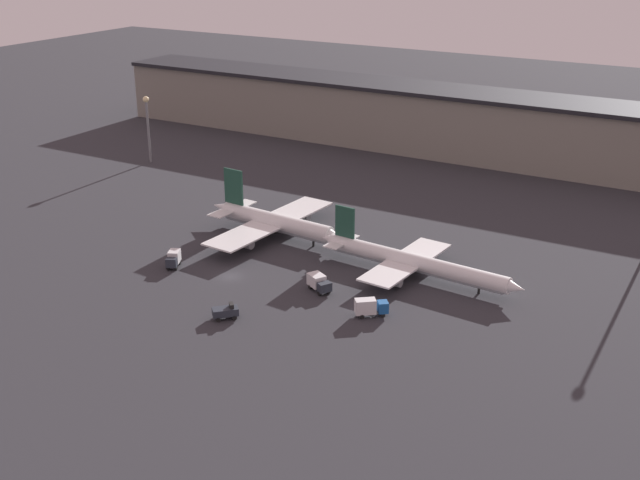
# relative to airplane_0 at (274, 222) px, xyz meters

# --- Properties ---
(ground) EXTENTS (600.00, 600.00, 0.00)m
(ground) POSITION_rel_airplane_0_xyz_m (4.50, -23.23, -3.43)
(ground) COLOR #2D2D33
(terminal_building) EXTENTS (226.51, 21.37, 19.84)m
(terminal_building) POSITION_rel_airplane_0_xyz_m (4.50, 84.87, 6.55)
(terminal_building) COLOR gray
(terminal_building) RESTS_ON ground
(airplane_0) EXTENTS (37.04, 38.48, 13.82)m
(airplane_0) POSITION_rel_airplane_0_xyz_m (0.00, 0.00, 0.00)
(airplane_0) COLOR white
(airplane_0) RESTS_ON ground
(airplane_1) EXTENTS (46.84, 26.89, 11.57)m
(airplane_1) POSITION_rel_airplane_0_xyz_m (36.08, -4.48, -0.45)
(airplane_1) COLOR white
(airplane_1) RESTS_ON ground
(service_vehicle_0) EXTENTS (6.04, 4.89, 3.09)m
(service_vehicle_0) POSITION_rel_airplane_0_xyz_m (23.21, -19.94, -1.69)
(service_vehicle_0) COLOR #282D38
(service_vehicle_0) RESTS_ON ground
(service_vehicle_1) EXTENTS (4.91, 4.89, 2.90)m
(service_vehicle_1) POSITION_rel_airplane_0_xyz_m (14.61, -38.54, -2.06)
(service_vehicle_1) COLOR #282D38
(service_vehicle_1) RESTS_ON ground
(service_vehicle_2) EXTENTS (3.99, 5.20, 3.24)m
(service_vehicle_2) POSITION_rel_airplane_0_xyz_m (-8.66, -24.95, -1.64)
(service_vehicle_2) COLOR #282D38
(service_vehicle_2) RESTS_ON ground
(service_vehicle_3) EXTENTS (5.97, 5.35, 3.44)m
(service_vehicle_3) POSITION_rel_airplane_0_xyz_m (36.75, -24.70, -1.52)
(service_vehicle_3) COLOR #195199
(service_vehicle_3) RESTS_ON ground
(lamp_post_0) EXTENTS (1.80, 1.80, 19.72)m
(lamp_post_0) POSITION_rel_airplane_0_xyz_m (-64.69, 31.91, 9.52)
(lamp_post_0) COLOR slate
(lamp_post_0) RESTS_ON ground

